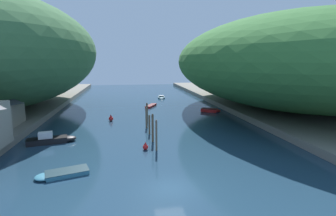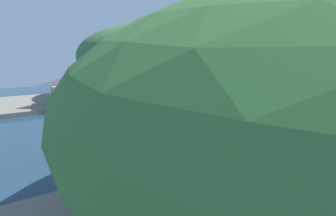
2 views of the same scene
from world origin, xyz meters
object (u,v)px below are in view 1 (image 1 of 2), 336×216
boat_near_quay (61,174)px  channel_buoy_near (145,147)px  boat_moored_right (52,139)px  boat_mid_channel (161,97)px  boat_small_dinghy (212,110)px  channel_buoy_far (111,118)px  boat_far_right_bank (152,105)px  person_on_quay (2,129)px

boat_near_quay → channel_buoy_near: channel_buoy_near is taller
boat_moored_right → boat_mid_channel: size_ratio=1.84×
boat_mid_channel → boat_small_dinghy: size_ratio=0.79×
boat_mid_channel → channel_buoy_far: 28.62m
boat_small_dinghy → boat_far_right_bank: bearing=-92.9°
boat_moored_right → person_on_quay: (-5.87, 0.43, 1.49)m
boat_moored_right → channel_buoy_near: size_ratio=6.30×
boat_near_quay → boat_small_dinghy: (23.08, 26.58, 0.11)m
boat_far_right_bank → boat_small_dinghy: (11.26, -8.47, 0.10)m
boat_far_right_bank → boat_moored_right: bearing=-96.3°
person_on_quay → channel_buoy_near: bearing=-103.8°
boat_moored_right → boat_mid_channel: (19.02, 37.02, -0.21)m
boat_moored_right → boat_small_dinghy: 31.01m
boat_moored_right → person_on_quay: bearing=-106.8°
boat_far_right_bank → channel_buoy_far: 15.99m
boat_small_dinghy → boat_near_quay: bearing=-6.9°
boat_far_right_bank → channel_buoy_near: (-3.77, -29.32, 0.16)m
boat_mid_channel → boat_far_right_bank: (-3.91, -12.24, -0.04)m
boat_small_dinghy → channel_buoy_near: bearing=-1.7°
channel_buoy_far → channel_buoy_near: bearing=-73.5°
channel_buoy_far → person_on_quay: person_on_quay is taller
person_on_quay → boat_small_dinghy: bearing=-61.4°
boat_mid_channel → boat_small_dinghy: 21.98m
boat_mid_channel → boat_small_dinghy: (7.35, -20.71, 0.06)m
boat_small_dinghy → person_on_quay: (-32.24, -15.88, 1.64)m
channel_buoy_near → person_on_quay: person_on_quay is taller
boat_near_quay → channel_buoy_far: bearing=-26.3°
channel_buoy_near → boat_mid_channel: bearing=79.5°
person_on_quay → boat_far_right_bank: bearing=-38.4°
boat_mid_channel → boat_far_right_bank: boat_mid_channel is taller
channel_buoy_near → channel_buoy_far: channel_buoy_far is taller
boat_near_quay → person_on_quay: size_ratio=2.87×
boat_near_quay → boat_small_dinghy: boat_small_dinghy is taller
boat_near_quay → channel_buoy_near: (8.04, 5.73, 0.17)m
boat_near_quay → boat_mid_channel: boat_mid_channel is taller
channel_buoy_far → person_on_quay: 16.61m
channel_buoy_near → channel_buoy_far: 16.42m
boat_near_quay → channel_buoy_far: size_ratio=4.22×
channel_buoy_near → person_on_quay: (-17.21, 4.97, 1.58)m
boat_moored_right → person_on_quay: 6.07m
boat_small_dinghy → channel_buoy_near: (-15.03, -20.85, 0.06)m
boat_small_dinghy → channel_buoy_near: size_ratio=4.36×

